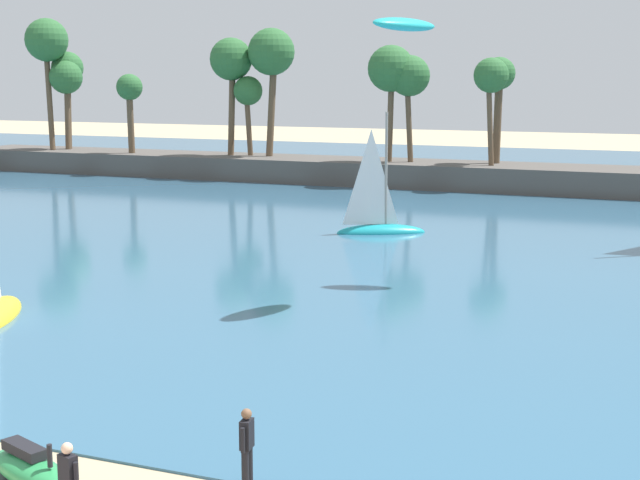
# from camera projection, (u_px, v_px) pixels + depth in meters

# --- Properties ---
(sea) EXTENTS (220.00, 91.27, 0.06)m
(sea) POSITION_uv_depth(u_px,v_px,m) (550.00, 202.00, 60.86)
(sea) COLOR #33607F
(sea) RESTS_ON ground
(palm_headland) EXTENTS (100.09, 6.00, 12.77)m
(palm_headland) POSITION_uv_depth(u_px,v_px,m) (550.00, 142.00, 65.83)
(palm_headland) COLOR #514C47
(palm_headland) RESTS_ON ground
(watercraft_on_trailer) EXTENTS (2.79, 1.84, 1.28)m
(watercraft_on_trailer) POSITION_uv_depth(u_px,v_px,m) (31.00, 473.00, 18.21)
(watercraft_on_trailer) COLOR #4C4C51
(watercraft_on_trailer) RESTS_ON ground
(person_at_waterline) EXTENTS (0.24, 0.55, 1.67)m
(person_at_waterline) POSITION_uv_depth(u_px,v_px,m) (247.00, 446.00, 18.51)
(person_at_waterline) COLOR black
(person_at_waterline) RESTS_ON ground
(sailboat_mid_bay) EXTENTS (4.67, 3.35, 6.62)m
(sailboat_mid_bay) POSITION_uv_depth(u_px,v_px,m) (379.00, 221.00, 48.74)
(sailboat_mid_bay) COLOR teal
(sailboat_mid_bay) RESTS_ON sea
(kite_aloft_high_over_bay) EXTENTS (2.14, 3.31, 0.61)m
(kite_aloft_high_over_bay) POSITION_uv_depth(u_px,v_px,m) (404.00, 24.00, 32.08)
(kite_aloft_high_over_bay) COLOR #1EADB2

